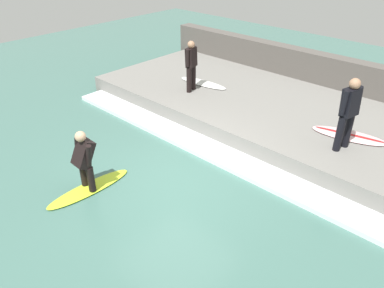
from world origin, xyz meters
name	(u,v)px	position (x,y,z in m)	size (l,w,h in m)	color
ground_plane	(174,181)	(0.00, 0.00, 0.00)	(28.00, 28.00, 0.00)	#426B60
concrete_ledge	(274,113)	(4.04, 0.00, 0.25)	(4.40, 11.24, 0.51)	slate
back_wall	(317,75)	(6.49, 0.00, 0.72)	(0.50, 11.80, 1.43)	#544F49
wave_foam_crest	(217,153)	(1.46, 0.00, 0.06)	(0.75, 10.68, 0.12)	silver
surfboard_riding	(89,188)	(-1.46, 1.11, 0.03)	(1.96, 0.53, 0.06)	#BFE02D
surfer_riding	(84,158)	(-1.46, 1.11, 0.81)	(0.46, 0.63, 1.35)	black
surfer_waiting_near	(349,111)	(2.98, -2.37, 1.45)	(0.56, 0.35, 1.67)	black
surfboard_waiting_near	(349,135)	(3.63, -2.29, 0.54)	(0.97, 1.82, 0.07)	beige
surfer_waiting_far	(191,63)	(3.17, 2.45, 1.36)	(0.51, 0.31, 1.52)	black
surfboard_waiting_far	(203,83)	(3.82, 2.54, 0.54)	(0.62, 1.75, 0.06)	white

